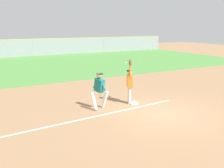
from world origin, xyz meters
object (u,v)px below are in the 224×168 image
at_px(runner, 99,89).
at_px(parked_car_red, 18,49).
at_px(baseball, 126,63).
at_px(fielder, 130,82).
at_px(first_base, 133,103).
at_px(parked_car_tan, 91,46).
at_px(parked_car_silver, 56,48).

xyz_separation_m(runner, parked_car_red, (0.80, 26.85, -0.32)).
bearing_deg(baseball, fielder, -93.83).
bearing_deg(baseball, parked_car_red, 92.04).
distance_m(first_base, parked_car_tan, 28.59).
distance_m(fielder, parked_car_red, 26.80).
height_order(runner, baseball, baseball).
xyz_separation_m(baseball, parked_car_tan, (10.01, 26.27, -1.36)).
bearing_deg(parked_car_silver, parked_car_tan, 3.22).
xyz_separation_m(fielder, baseball, (0.03, 0.41, 0.91)).
bearing_deg(first_base, parked_car_silver, 80.95).
xyz_separation_m(first_base, fielder, (-0.14, 0.13, 1.08)).
bearing_deg(runner, baseball, -1.75).
distance_m(first_base, baseball, 2.07).
xyz_separation_m(first_base, parked_car_tan, (9.89, 26.81, 0.63)).
bearing_deg(first_base, fielder, 137.16).
relative_size(first_base, fielder, 0.17).
bearing_deg(parked_car_tan, first_base, -106.67).
bearing_deg(first_base, baseball, 101.73).
bearing_deg(parked_car_tan, parked_car_red, -176.91).
distance_m(fielder, runner, 1.72).
xyz_separation_m(fielder, runner, (-1.71, -0.07, -0.12)).
bearing_deg(parked_car_red, runner, -95.55).
relative_size(parked_car_red, parked_car_tan, 1.00).
bearing_deg(fielder, first_base, 164.75).
bearing_deg(fielder, runner, 29.96).
relative_size(runner, parked_car_tan, 0.38).
height_order(first_base, fielder, fielder).
height_order(fielder, runner, fielder).
distance_m(first_base, runner, 2.09).
relative_size(runner, parked_car_silver, 0.37).
height_order(parked_car_red, parked_car_silver, same).
distance_m(runner, parked_car_tan, 29.22).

